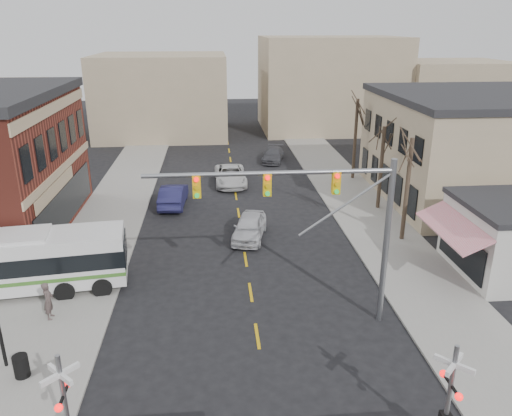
% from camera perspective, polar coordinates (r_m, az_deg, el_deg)
% --- Properties ---
extents(ground, '(160.00, 160.00, 0.00)m').
position_cam_1_polar(ground, '(21.99, 0.63, -17.39)').
color(ground, black).
rests_on(ground, ground).
extents(sidewalk_west, '(5.00, 60.00, 0.12)m').
position_cam_1_polar(sidewalk_west, '(40.41, -15.75, 0.12)').
color(sidewalk_west, gray).
rests_on(sidewalk_west, ground).
extents(sidewalk_east, '(5.00, 60.00, 0.12)m').
position_cam_1_polar(sidewalk_east, '(41.22, 11.14, 0.91)').
color(sidewalk_east, gray).
rests_on(sidewalk_east, ground).
extents(tan_building, '(20.30, 15.30, 8.50)m').
position_cam_1_polar(tan_building, '(45.18, 27.04, 6.31)').
color(tan_building, tan).
rests_on(tan_building, ground).
extents(tree_east_a, '(0.28, 0.28, 6.75)m').
position_cam_1_polar(tree_east_a, '(33.30, 16.86, 1.98)').
color(tree_east_a, '#382B21').
rests_on(tree_east_a, sidewalk_east).
extents(tree_east_b, '(0.28, 0.28, 6.30)m').
position_cam_1_polar(tree_east_b, '(38.84, 14.10, 4.45)').
color(tree_east_b, '#382B21').
rests_on(tree_east_b, sidewalk_east).
extents(tree_east_c, '(0.28, 0.28, 7.20)m').
position_cam_1_polar(tree_east_c, '(46.20, 11.26, 7.71)').
color(tree_east_c, '#382B21').
rests_on(tree_east_c, sidewalk_east).
extents(transit_bus, '(12.71, 4.30, 3.21)m').
position_cam_1_polar(transit_bus, '(29.11, -27.06, -5.66)').
color(transit_bus, silver).
rests_on(transit_bus, ground).
extents(traffic_signal_mast, '(10.93, 0.30, 8.00)m').
position_cam_1_polar(traffic_signal_mast, '(22.15, 7.82, -0.14)').
color(traffic_signal_mast, gray).
rests_on(traffic_signal_mast, ground).
extents(rr_crossing_west, '(5.60, 1.36, 4.00)m').
position_cam_1_polar(rr_crossing_west, '(17.98, -19.51, -20.74)').
color(rr_crossing_west, gray).
rests_on(rr_crossing_west, ground).
extents(rr_crossing_east, '(5.60, 1.36, 4.00)m').
position_cam_1_polar(rr_crossing_east, '(18.35, 19.89, -19.84)').
color(rr_crossing_east, gray).
rests_on(rr_crossing_east, ground).
extents(trash_bin, '(0.60, 0.60, 0.95)m').
position_cam_1_polar(trash_bin, '(22.93, -25.25, -16.02)').
color(trash_bin, black).
rests_on(trash_bin, sidewalk_west).
extents(car_a, '(2.93, 5.05, 1.62)m').
position_cam_1_polar(car_a, '(33.15, -0.75, -2.15)').
color(car_a, silver).
rests_on(car_a, ground).
extents(car_b, '(2.12, 5.26, 1.70)m').
position_cam_1_polar(car_b, '(39.66, -9.43, 1.45)').
color(car_b, '#1C1C46').
rests_on(car_b, ground).
extents(car_c, '(2.80, 5.86, 1.61)m').
position_cam_1_polar(car_c, '(44.52, -2.94, 3.73)').
color(car_c, silver).
rests_on(car_c, ground).
extents(car_d, '(3.02, 5.08, 1.38)m').
position_cam_1_polar(car_d, '(52.26, 1.97, 6.10)').
color(car_d, '#424248').
rests_on(car_d, ground).
extents(pedestrian_near, '(0.48, 0.71, 1.89)m').
position_cam_1_polar(pedestrian_near, '(26.11, -22.64, -9.74)').
color(pedestrian_near, '#4F413F').
rests_on(pedestrian_near, sidewalk_west).
extents(pedestrian_far, '(1.10, 1.12, 1.82)m').
position_cam_1_polar(pedestrian_far, '(29.61, -21.70, -6.07)').
color(pedestrian_far, '#2B334C').
rests_on(pedestrian_far, sidewalk_west).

